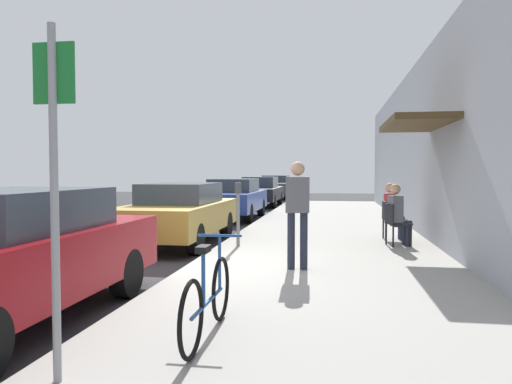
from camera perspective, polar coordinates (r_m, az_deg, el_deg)
ground_plane at (r=8.12m, az=-8.28°, el=-9.41°), size 60.00×60.00×0.00m
sidewalk_slab at (r=9.72m, az=8.26°, el=-7.10°), size 4.50×32.00×0.12m
building_facade at (r=9.86m, az=22.46°, el=5.70°), size 1.40×32.00×4.51m
parked_car_0 at (r=5.86m, az=-27.74°, el=-6.70°), size 1.80×4.40×1.47m
parked_car_1 at (r=11.20m, az=-9.05°, el=-2.40°), size 1.80×4.40×1.40m
parked_car_2 at (r=17.01m, az=-2.70°, el=-0.71°), size 1.80×4.40×1.41m
parked_car_3 at (r=23.23m, az=0.50°, el=0.11°), size 1.80×4.40×1.41m
parked_car_4 at (r=29.49m, az=2.35°, el=0.64°), size 1.80×4.40×1.44m
parking_meter at (r=9.94m, az=-2.14°, el=-2.06°), size 0.12×0.10×1.32m
street_sign at (r=3.77m, az=-22.76°, el=1.90°), size 0.32×0.06×2.60m
bicycle_0 at (r=4.60m, az=-5.72°, el=-12.48°), size 0.46×1.71×0.90m
cafe_chair_0 at (r=10.42m, az=16.11°, el=-3.39°), size 0.54×0.54×0.87m
seated_patron_0 at (r=10.43m, az=16.43°, el=-2.34°), size 0.50×0.45×1.29m
cafe_chair_1 at (r=11.34m, az=15.53°, el=-2.92°), size 0.46×0.46×0.87m
seated_patron_1 at (r=11.34m, az=15.84°, el=-1.95°), size 0.44×0.37×1.29m
pedestrian_standing at (r=7.60m, az=4.94°, el=-1.68°), size 0.36×0.22×1.70m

